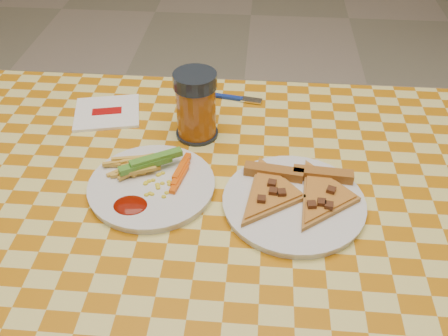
{
  "coord_description": "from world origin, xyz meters",
  "views": [
    {
      "loc": [
        0.09,
        -0.65,
        1.38
      ],
      "look_at": [
        0.03,
        0.07,
        0.78
      ],
      "focal_mm": 40.0,
      "sensor_mm": 36.0,
      "label": 1
    }
  ],
  "objects_px": {
    "table": "(206,229)",
    "plate_right": "(293,204)",
    "plate_left": "(152,187)",
    "drink_glass": "(196,106)"
  },
  "relations": [
    {
      "from": "table",
      "to": "plate_right",
      "type": "relative_size",
      "value": 5.16
    },
    {
      "from": "plate_left",
      "to": "drink_glass",
      "type": "bearing_deg",
      "value": 70.96
    },
    {
      "from": "table",
      "to": "drink_glass",
      "type": "distance_m",
      "value": 0.25
    },
    {
      "from": "drink_glass",
      "to": "plate_right",
      "type": "bearing_deg",
      "value": -45.75
    },
    {
      "from": "table",
      "to": "plate_left",
      "type": "bearing_deg",
      "value": 166.81
    },
    {
      "from": "plate_left",
      "to": "plate_right",
      "type": "bearing_deg",
      "value": -5.17
    },
    {
      "from": "table",
      "to": "plate_right",
      "type": "xyz_separation_m",
      "value": [
        0.16,
        0.0,
        0.08
      ]
    },
    {
      "from": "plate_right",
      "to": "drink_glass",
      "type": "xyz_separation_m",
      "value": [
        -0.2,
        0.2,
        0.06
      ]
    },
    {
      "from": "table",
      "to": "drink_glass",
      "type": "bearing_deg",
      "value": 101.12
    },
    {
      "from": "table",
      "to": "plate_left",
      "type": "distance_m",
      "value": 0.13
    }
  ]
}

